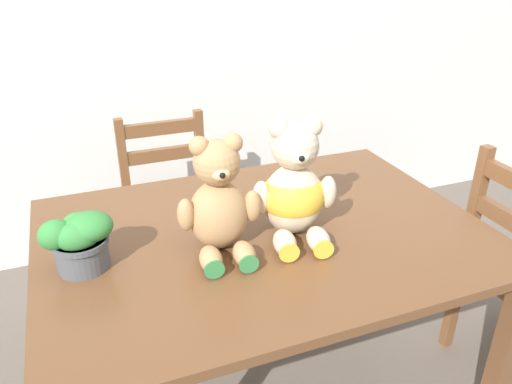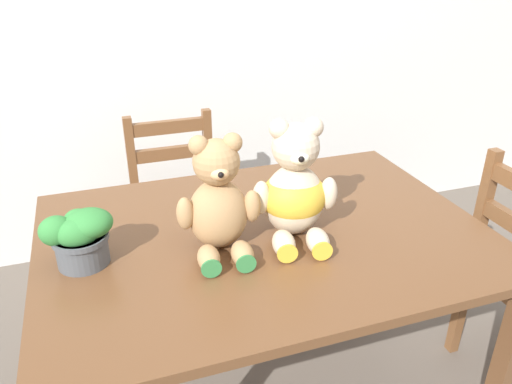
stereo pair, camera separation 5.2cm
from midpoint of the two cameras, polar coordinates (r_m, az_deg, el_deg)
name	(u,v)px [view 1 (the left image)]	position (r m, az deg, el deg)	size (l,w,h in m)	color
wall_back	(162,8)	(2.66, -11.26, 19.92)	(8.00, 0.04, 2.60)	silver
dining_table	(264,257)	(1.62, -0.06, -7.40)	(1.37, 0.98, 0.77)	brown
wooden_chair_behind	(173,214)	(2.37, -10.07, -2.51)	(0.41, 0.45, 0.89)	brown
teddy_bear_left	(219,203)	(1.42, -5.30, -1.26)	(0.25, 0.25, 0.35)	tan
teddy_bear_right	(294,190)	(1.49, 3.38, 0.23)	(0.26, 0.29, 0.37)	beige
potted_plant	(79,240)	(1.44, -20.54, -5.12)	(0.20, 0.15, 0.16)	#4C5156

